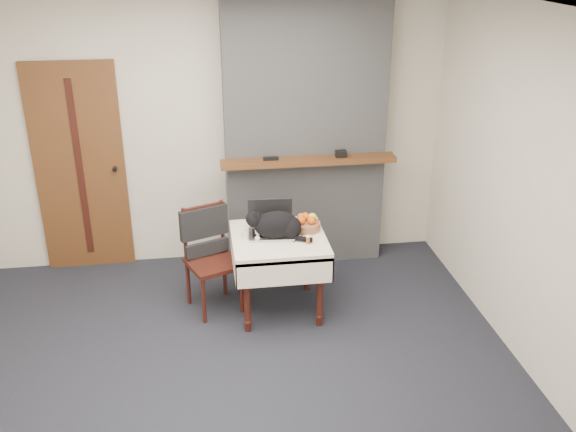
% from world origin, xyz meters
% --- Properties ---
extents(ground, '(4.50, 4.50, 0.00)m').
position_xyz_m(ground, '(0.00, 0.00, 0.00)').
color(ground, black).
rests_on(ground, ground).
extents(room_shell, '(4.52, 4.01, 2.61)m').
position_xyz_m(room_shell, '(0.00, 0.46, 1.76)').
color(room_shell, beige).
rests_on(room_shell, ground).
extents(door, '(0.82, 0.10, 2.00)m').
position_xyz_m(door, '(-1.20, 1.97, 1.00)').
color(door, brown).
rests_on(door, ground).
extents(chimney, '(1.62, 0.48, 2.60)m').
position_xyz_m(chimney, '(0.90, 1.85, 1.30)').
color(chimney, gray).
rests_on(chimney, ground).
extents(side_table, '(0.78, 0.78, 0.70)m').
position_xyz_m(side_table, '(0.53, 0.89, 0.59)').
color(side_table, black).
rests_on(side_table, ground).
extents(laptop, '(0.40, 0.35, 0.28)m').
position_xyz_m(laptop, '(0.47, 0.97, 0.77)').
color(laptop, '#B7B7BC').
rests_on(laptop, side_table).
extents(cat, '(0.54, 0.28, 0.27)m').
position_xyz_m(cat, '(0.51, 0.86, 0.82)').
color(cat, black).
rests_on(cat, side_table).
extents(cream_jar, '(0.06, 0.06, 0.07)m').
position_xyz_m(cream_jar, '(0.25, 0.89, 0.73)').
color(cream_jar, silver).
rests_on(cream_jar, side_table).
extents(pill_bottle, '(0.04, 0.04, 0.07)m').
position_xyz_m(pill_bottle, '(0.74, 0.72, 0.74)').
color(pill_bottle, '#9B4113').
rests_on(pill_bottle, side_table).
extents(fruit_basket, '(0.24, 0.24, 0.14)m').
position_xyz_m(fruit_basket, '(0.78, 0.99, 0.75)').
color(fruit_basket, '#AB7045').
rests_on(fruit_basket, side_table).
extents(desk_clutter, '(0.13, 0.10, 0.01)m').
position_xyz_m(desk_clutter, '(0.71, 0.91, 0.70)').
color(desk_clutter, black).
rests_on(desk_clutter, side_table).
extents(chair, '(0.53, 0.53, 0.92)m').
position_xyz_m(chair, '(-0.06, 1.07, 0.59)').
color(chair, black).
rests_on(chair, ground).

